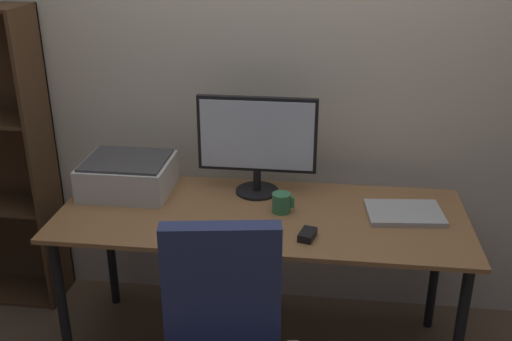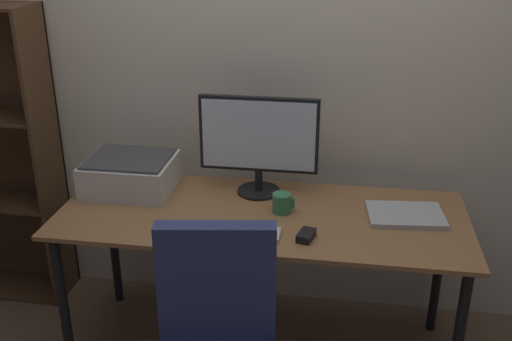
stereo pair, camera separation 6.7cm
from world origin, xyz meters
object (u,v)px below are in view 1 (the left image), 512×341
object	(u,v)px
monitor	(257,140)
printer	(128,175)
desk	(261,229)
keyboard	(245,233)
laptop	(404,213)
mouse	(307,235)
coffee_mug	(282,203)

from	to	relation	value
monitor	printer	distance (m)	0.63
desk	monitor	size ratio (longest dim) A/B	3.27
keyboard	laptop	bearing A→B (deg)	20.87
printer	mouse	bearing A→B (deg)	-22.36
laptop	desk	bearing A→B (deg)	179.69
mouse	laptop	size ratio (longest dim) A/B	0.30
mouse	monitor	bearing A→B (deg)	136.44
coffee_mug	laptop	world-z (taller)	coffee_mug
mouse	coffee_mug	size ratio (longest dim) A/B	0.98
monitor	laptop	xyz separation A→B (m)	(0.66, -0.15, -0.25)
desk	monitor	xyz separation A→B (m)	(-0.04, 0.21, 0.34)
monitor	coffee_mug	xyz separation A→B (m)	(0.13, -0.19, -0.22)
coffee_mug	keyboard	bearing A→B (deg)	-119.20
laptop	printer	distance (m)	1.27
desk	monitor	world-z (taller)	monitor
mouse	desk	bearing A→B (deg)	150.93
desk	laptop	world-z (taller)	laptop
coffee_mug	printer	xyz separation A→B (m)	(-0.73, 0.13, 0.04)
coffee_mug	desk	bearing A→B (deg)	-165.33
monitor	keyboard	distance (m)	0.49
monitor	keyboard	xyz separation A→B (m)	(0.00, -0.41, -0.25)
mouse	printer	bearing A→B (deg)	172.25
desk	coffee_mug	size ratio (longest dim) A/B	18.15
desk	printer	xyz separation A→B (m)	(-0.64, 0.15, 0.16)
mouse	laptop	world-z (taller)	mouse
monitor	laptop	size ratio (longest dim) A/B	1.70
printer	monitor	bearing A→B (deg)	5.51
laptop	coffee_mug	bearing A→B (deg)	178.10
keyboard	laptop	xyz separation A→B (m)	(0.66, 0.26, 0.00)
desk	laptop	bearing A→B (deg)	5.12
printer	keyboard	bearing A→B (deg)	-30.49
laptop	printer	xyz separation A→B (m)	(-1.26, 0.10, 0.07)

